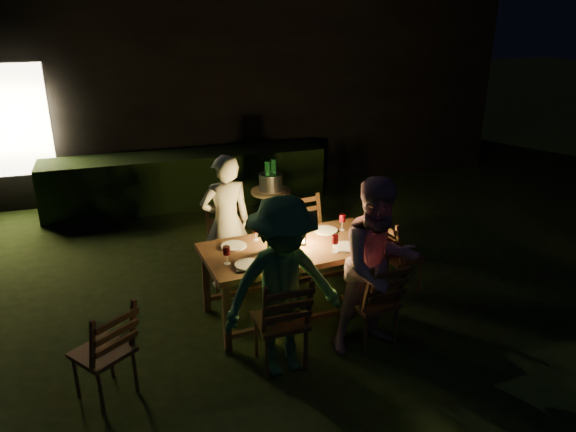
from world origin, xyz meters
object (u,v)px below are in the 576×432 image
object	(u,v)px
bottle_table	(270,237)
bottle_bucket_b	(274,177)
chair_end	(398,267)
chair_far_left	(229,263)
chair_near_right	(372,316)
person_opp_right	(378,266)
lantern	(297,229)
chair_far_right	(312,249)
bottle_bucket_a	(268,180)
ice_bucket	(271,182)
dining_table	(294,253)
side_table	(271,196)
person_house_side	(226,222)
chair_spare	(106,368)
person_opp_left	(283,288)
chair_near_left	(281,337)

from	to	relation	value
bottle_table	bottle_bucket_b	xyz separation A→B (m)	(0.56, 1.90, -0.03)
chair_end	chair_far_left	bearing A→B (deg)	-118.45
chair_near_right	person_opp_right	distance (m)	0.53
lantern	bottle_bucket_b	bearing A→B (deg)	81.72
chair_far_right	bottle_table	world-z (taller)	bottle_table
chair_far_left	bottle_bucket_a	distance (m)	1.41
bottle_table	ice_bucket	distance (m)	1.93
dining_table	chair_far_right	size ratio (longest dim) A/B	2.04
chair_far_left	bottle_bucket_a	size ratio (longest dim) A/B	2.92
chair_near_right	lantern	bearing A→B (deg)	110.40
chair_far_left	side_table	xyz separation A→B (m)	(0.78, 1.11, 0.32)
person_house_side	lantern	world-z (taller)	person_house_side
person_opp_right	ice_bucket	xyz separation A→B (m)	(-0.27, 2.60, -0.02)
dining_table	ice_bucket	world-z (taller)	ice_bucket
bottle_table	bottle_bucket_a	bearing A→B (deg)	75.85
chair_near_right	person_opp_right	bearing A→B (deg)	-97.93
bottle_bucket_a	ice_bucket	bearing A→B (deg)	38.66
chair_far_right	bottle_bucket_b	xyz separation A→B (m)	(-0.16, 1.05, 0.57)
chair_far_left	chair_spare	distance (m)	2.00
person_opp_right	bottle_bucket_a	size ratio (longest dim) A/B	5.09
person_opp_right	bottle_bucket_a	bearing A→B (deg)	91.43
person_opp_right	side_table	bearing A→B (deg)	90.23
bottle_table	chair_end	bearing A→B (deg)	5.64
chair_end	chair_spare	distance (m)	3.18
chair_far_left	bottle_bucket_b	xyz separation A→B (m)	(0.83, 1.15, 0.57)
chair_far_right	person_opp_right	size ratio (longest dim) A/B	0.56
side_table	chair_near_right	bearing A→B (deg)	-84.03
bottle_bucket_b	person_opp_right	bearing A→B (deg)	-85.24
chair_spare	person_house_side	distance (m)	2.09
person_opp_left	lantern	world-z (taller)	person_opp_left
chair_near_left	chair_far_left	distance (m)	1.54
chair_far_left	chair_spare	size ratio (longest dim) A/B	1.03
dining_table	person_house_side	bearing A→B (deg)	118.76
bottle_table	ice_bucket	world-z (taller)	bottle_table
person_opp_right	bottle_table	xyz separation A→B (m)	(-0.78, 0.75, 0.07)
lantern	bottle_bucket_b	size ratio (longest dim) A/B	1.09
chair_end	person_opp_right	xyz separation A→B (m)	(-0.70, -0.89, 0.54)
person_house_side	chair_far_right	bearing A→B (deg)	177.06
chair_far_left	bottle_table	xyz separation A→B (m)	(0.27, -0.75, 0.60)
chair_far_left	person_opp_right	world-z (taller)	person_opp_right
person_opp_right	dining_table	bearing A→B (deg)	118.76
side_table	chair_spare	bearing A→B (deg)	-128.31
ice_bucket	bottle_bucket_b	bearing A→B (deg)	38.66
person_opp_left	bottle_table	size ratio (longest dim) A/B	5.67
chair_near_left	person_opp_left	distance (m)	0.51
person_opp_right	side_table	xyz separation A→B (m)	(-0.27, 2.60, -0.21)
ice_bucket	lantern	bearing A→B (deg)	-96.88
chair_far_right	lantern	bearing A→B (deg)	50.87
chair_spare	bottle_bucket_b	world-z (taller)	bottle_bucket_b
chair_end	ice_bucket	world-z (taller)	ice_bucket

